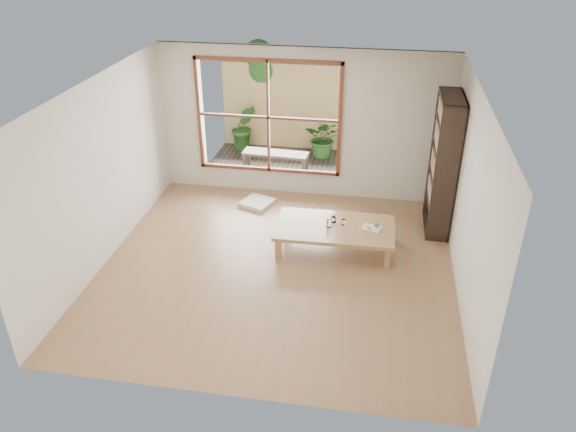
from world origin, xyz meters
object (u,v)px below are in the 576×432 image
at_px(bookshelf, 443,165).
at_px(garden_bench, 275,155).
at_px(low_table, 335,229).
at_px(food_tray, 373,227).

height_order(bookshelf, garden_bench, bookshelf).
bearing_deg(bookshelf, garden_bench, 150.84).
bearing_deg(bookshelf, low_table, -148.55).
xyz_separation_m(food_tray, garden_bench, (-1.95, 2.57, -0.04)).
relative_size(low_table, food_tray, 5.48).
xyz_separation_m(low_table, food_tray, (0.55, 0.02, 0.07)).
bearing_deg(food_tray, garden_bench, 146.32).
xyz_separation_m(low_table, garden_bench, (-1.40, 2.59, 0.02)).
height_order(low_table, bookshelf, bookshelf).
relative_size(low_table, garden_bench, 1.39).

